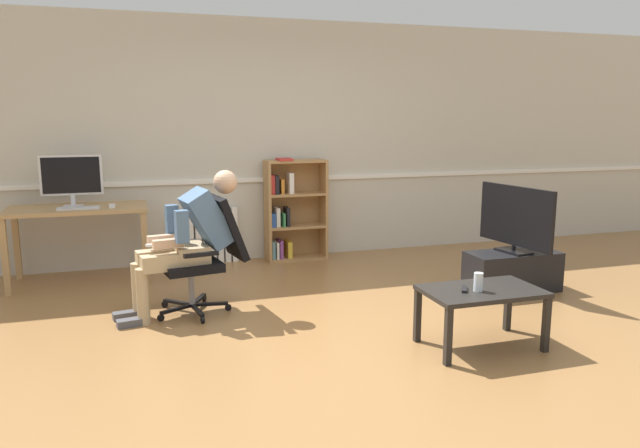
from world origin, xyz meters
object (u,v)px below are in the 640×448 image
object	(u,v)px
computer_mouse	(112,206)
office_chair	(207,250)
keyboard	(79,208)
coffee_table	(482,296)
bookshelf	(291,210)
drinking_glass	(478,282)
computer_desk	(78,217)
person_seated	(188,238)
radiator	(206,236)
imac_monitor	(71,177)
tv_stand	(512,271)
tv_screen	(516,218)
spare_remote	(464,289)

from	to	relation	value
computer_mouse	office_chair	bearing A→B (deg)	-55.98
keyboard	coffee_table	world-z (taller)	keyboard
bookshelf	drinking_glass	xyz separation A→B (m)	(0.57, -3.01, -0.07)
keyboard	drinking_glass	xyz separation A→B (m)	(2.79, -2.57, -0.27)
computer_desk	person_seated	world-z (taller)	person_seated
office_chair	radiator	bearing A→B (deg)	164.00
imac_monitor	bookshelf	world-z (taller)	imac_monitor
tv_stand	drinking_glass	world-z (taller)	drinking_glass
computer_mouse	drinking_glass	xyz separation A→B (m)	(2.48, -2.59, -0.28)
imac_monitor	tv_screen	distance (m)	4.30
computer_desk	drinking_glass	size ratio (longest dim) A/B	9.97
imac_monitor	coffee_table	bearing A→B (deg)	-43.40
radiator	tv_stand	bearing A→B (deg)	-36.42
imac_monitor	tv_stand	bearing A→B (deg)	-22.47
computer_desk	keyboard	distance (m)	0.18
computer_desk	imac_monitor	world-z (taller)	imac_monitor
computer_desk	keyboard	world-z (taller)	keyboard
tv_screen	coffee_table	distance (m)	1.57
spare_remote	computer_desk	bearing A→B (deg)	-13.76
tv_stand	coffee_table	distance (m)	1.54
keyboard	tv_stand	size ratio (longest dim) A/B	0.44
tv_stand	computer_desk	bearing A→B (deg)	158.30
radiator	computer_mouse	bearing A→B (deg)	-151.71
imac_monitor	spare_remote	distance (m)	3.95
office_chair	spare_remote	world-z (taller)	office_chair
computer_desk	tv_stand	bearing A→B (deg)	-21.70
radiator	keyboard	bearing A→B (deg)	-157.07
drinking_glass	keyboard	bearing A→B (deg)	137.33
computer_desk	computer_mouse	size ratio (longest dim) A/B	13.15
computer_mouse	coffee_table	bearing A→B (deg)	-45.15
bookshelf	tv_screen	xyz separation A→B (m)	(1.67, -1.86, 0.13)
radiator	person_seated	world-z (taller)	person_seated
keyboard	radiator	world-z (taller)	keyboard
computer_mouse	tv_stand	distance (m)	3.91
computer_mouse	coffee_table	xyz separation A→B (m)	(2.54, -2.55, -0.40)
tv_screen	tv_stand	bearing A→B (deg)	90.00
imac_monitor	coffee_table	xyz separation A→B (m)	(2.91, -2.75, -0.67)
office_chair	spare_remote	size ratio (longest dim) A/B	6.55
computer_mouse	person_seated	bearing A→B (deg)	-62.36
keyboard	person_seated	size ratio (longest dim) A/B	0.32
imac_monitor	keyboard	distance (m)	0.36
computer_desk	computer_mouse	bearing A→B (deg)	-19.94
imac_monitor	radiator	distance (m)	1.54
office_chair	person_seated	distance (m)	0.20
tv_stand	computer_mouse	bearing A→B (deg)	158.14
person_seated	tv_screen	size ratio (longest dim) A/B	1.33
radiator	office_chair	distance (m)	1.68
office_chair	drinking_glass	xyz separation A→B (m)	(1.71, -1.44, -0.03)
tv_stand	coffee_table	bearing A→B (deg)	-133.39
keyboard	person_seated	bearing A→B (deg)	-51.48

